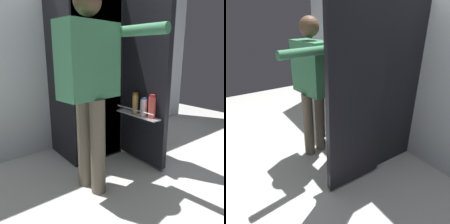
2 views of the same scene
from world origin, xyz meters
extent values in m
plane|color=silver|center=(0.00, 0.00, 0.00)|extent=(6.08, 6.08, 0.00)
cube|color=silver|center=(0.00, 0.88, 1.22)|extent=(4.40, 0.10, 2.43)
cube|color=black|center=(0.00, 0.54, 0.87)|extent=(0.60, 0.58, 1.74)
cube|color=white|center=(0.00, 0.25, 0.87)|extent=(0.56, 0.01, 1.70)
cube|color=white|center=(0.00, 0.30, 0.90)|extent=(0.52, 0.09, 0.01)
cube|color=black|center=(0.33, -0.05, 0.88)|extent=(0.06, 0.60, 1.70)
cube|color=white|center=(0.25, -0.05, 0.53)|extent=(0.10, 0.52, 0.01)
cylinder|color=silver|center=(0.20, -0.05, 0.59)|extent=(0.01, 0.50, 0.01)
cylinder|color=tan|center=(0.25, -0.02, 0.63)|extent=(0.06, 0.06, 0.19)
cylinder|color=#996623|center=(0.25, -0.02, 0.73)|extent=(0.05, 0.05, 0.02)
cylinder|color=white|center=(0.24, -0.13, 0.61)|extent=(0.06, 0.06, 0.17)
cylinder|color=#335BB2|center=(0.24, -0.13, 0.71)|extent=(0.05, 0.05, 0.02)
cylinder|color=#DB4C47|center=(0.26, -0.23, 0.63)|extent=(0.07, 0.07, 0.20)
cylinder|color=#B22D28|center=(0.26, -0.23, 0.74)|extent=(0.05, 0.05, 0.03)
cylinder|color=red|center=(0.00, 0.30, 0.94)|extent=(0.10, 0.10, 0.07)
cylinder|color=#665B4C|center=(-0.37, -0.05, 0.39)|extent=(0.12, 0.12, 0.78)
cylinder|color=#665B4C|center=(-0.34, -0.22, 0.39)|extent=(0.12, 0.12, 0.78)
cube|color=#3D7F56|center=(-0.35, -0.13, 1.06)|extent=(0.49, 0.28, 0.56)
sphere|color=brown|center=(-0.35, -0.13, 1.47)|extent=(0.20, 0.20, 0.20)
cylinder|color=#3D7F56|center=(-0.39, 0.10, 1.04)|extent=(0.08, 0.08, 0.52)
cylinder|color=#3D7F56|center=(-0.06, -0.33, 1.28)|extent=(0.15, 0.53, 0.08)
camera|label=1|loc=(-1.25, -1.56, 1.12)|focal=35.36mm
camera|label=2|loc=(1.67, -1.13, 1.58)|focal=33.78mm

